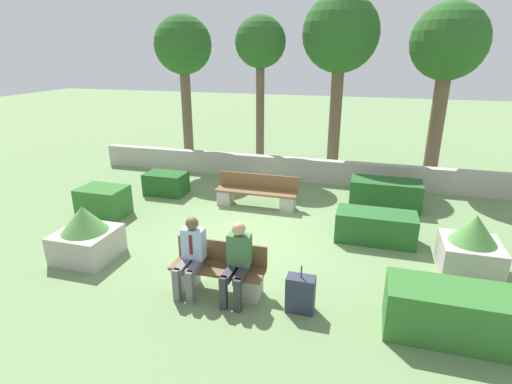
{
  "coord_description": "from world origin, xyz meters",
  "views": [
    {
      "loc": [
        2.42,
        -7.71,
        3.94
      ],
      "look_at": [
        0.04,
        0.5,
        0.9
      ],
      "focal_mm": 28.0,
      "sensor_mm": 36.0,
      "label": 1
    }
  ],
  "objects_px": {
    "bench_left_side": "(257,194)",
    "tree_leftmost": "(183,49)",
    "planter_corner_left": "(86,235)",
    "planter_corner_right": "(471,247)",
    "tree_center_right": "(340,37)",
    "person_seated_woman": "(237,259)",
    "person_seated_man": "(191,252)",
    "tree_center_left": "(260,47)",
    "bench_front": "(218,274)",
    "tree_rightmost": "(448,47)",
    "suitcase": "(300,294)"
  },
  "relations": [
    {
      "from": "bench_left_side",
      "to": "suitcase",
      "type": "bearing_deg",
      "value": -73.62
    },
    {
      "from": "planter_corner_left",
      "to": "tree_center_right",
      "type": "xyz_separation_m",
      "value": [
        4.03,
        7.67,
        3.84
      ]
    },
    {
      "from": "bench_left_side",
      "to": "person_seated_man",
      "type": "relative_size",
      "value": 1.64
    },
    {
      "from": "tree_leftmost",
      "to": "tree_center_left",
      "type": "relative_size",
      "value": 1.01
    },
    {
      "from": "planter_corner_left",
      "to": "planter_corner_right",
      "type": "xyz_separation_m",
      "value": [
        7.21,
        1.54,
        0.01
      ]
    },
    {
      "from": "bench_front",
      "to": "planter_corner_right",
      "type": "relative_size",
      "value": 1.42
    },
    {
      "from": "planter_corner_left",
      "to": "tree_leftmost",
      "type": "distance_m",
      "value": 7.9
    },
    {
      "from": "person_seated_man",
      "to": "person_seated_woman",
      "type": "bearing_deg",
      "value": 0.06
    },
    {
      "from": "person_seated_woman",
      "to": "bench_front",
      "type": "bearing_deg",
      "value": 161.43
    },
    {
      "from": "planter_corner_right",
      "to": "planter_corner_left",
      "type": "bearing_deg",
      "value": -167.96
    },
    {
      "from": "bench_front",
      "to": "planter_corner_right",
      "type": "xyz_separation_m",
      "value": [
        4.28,
        1.89,
        0.2
      ]
    },
    {
      "from": "tree_rightmost",
      "to": "tree_center_left",
      "type": "bearing_deg",
      "value": -177.27
    },
    {
      "from": "bench_left_side",
      "to": "person_seated_woman",
      "type": "bearing_deg",
      "value": -86.65
    },
    {
      "from": "bench_front",
      "to": "tree_center_left",
      "type": "height_order",
      "value": "tree_center_left"
    },
    {
      "from": "tree_leftmost",
      "to": "tree_rightmost",
      "type": "relative_size",
      "value": 0.96
    },
    {
      "from": "suitcase",
      "to": "planter_corner_right",
      "type": "bearing_deg",
      "value": 36.42
    },
    {
      "from": "person_seated_man",
      "to": "tree_center_left",
      "type": "distance_m",
      "value": 8.36
    },
    {
      "from": "tree_center_left",
      "to": "bench_left_side",
      "type": "bearing_deg",
      "value": -75.79
    },
    {
      "from": "person_seated_woman",
      "to": "planter_corner_right",
      "type": "distance_m",
      "value": 4.39
    },
    {
      "from": "bench_front",
      "to": "person_seated_woman",
      "type": "xyz_separation_m",
      "value": [
        0.4,
        -0.13,
        0.43
      ]
    },
    {
      "from": "planter_corner_left",
      "to": "tree_center_right",
      "type": "relative_size",
      "value": 0.2
    },
    {
      "from": "tree_leftmost",
      "to": "tree_rightmost",
      "type": "height_order",
      "value": "tree_rightmost"
    },
    {
      "from": "planter_corner_right",
      "to": "bench_front",
      "type": "bearing_deg",
      "value": -156.21
    },
    {
      "from": "person_seated_man",
      "to": "tree_center_right",
      "type": "distance_m",
      "value": 9.05
    },
    {
      "from": "bench_left_side",
      "to": "tree_center_right",
      "type": "height_order",
      "value": "tree_center_right"
    },
    {
      "from": "tree_leftmost",
      "to": "tree_rightmost",
      "type": "distance_m",
      "value": 8.22
    },
    {
      "from": "bench_left_side",
      "to": "tree_leftmost",
      "type": "bearing_deg",
      "value": 127.8
    },
    {
      "from": "tree_center_right",
      "to": "tree_rightmost",
      "type": "relative_size",
      "value": 1.07
    },
    {
      "from": "person_seated_man",
      "to": "tree_center_left",
      "type": "xyz_separation_m",
      "value": [
        -0.93,
        7.62,
        3.31
      ]
    },
    {
      "from": "suitcase",
      "to": "tree_center_left",
      "type": "xyz_separation_m",
      "value": [
        -2.82,
        7.67,
        3.75
      ]
    },
    {
      "from": "tree_center_left",
      "to": "tree_center_right",
      "type": "distance_m",
      "value": 2.53
    },
    {
      "from": "tree_center_right",
      "to": "tree_rightmost",
      "type": "xyz_separation_m",
      "value": [
        3.12,
        -0.27,
        -0.3
      ]
    },
    {
      "from": "person_seated_woman",
      "to": "planter_corner_right",
      "type": "bearing_deg",
      "value": 27.49
    },
    {
      "from": "bench_front",
      "to": "tree_rightmost",
      "type": "xyz_separation_m",
      "value": [
        4.22,
        7.75,
        3.72
      ]
    },
    {
      "from": "person_seated_man",
      "to": "person_seated_woman",
      "type": "xyz_separation_m",
      "value": [
        0.82,
        0.0,
        0.0
      ]
    },
    {
      "from": "planter_corner_right",
      "to": "tree_leftmost",
      "type": "xyz_separation_m",
      "value": [
        -8.28,
        5.47,
        3.47
      ]
    },
    {
      "from": "tree_rightmost",
      "to": "bench_front",
      "type": "bearing_deg",
      "value": -118.55
    },
    {
      "from": "tree_center_left",
      "to": "planter_corner_right",
      "type": "bearing_deg",
      "value": -44.82
    },
    {
      "from": "tree_center_right",
      "to": "planter_corner_left",
      "type": "bearing_deg",
      "value": -117.73
    },
    {
      "from": "bench_front",
      "to": "bench_left_side",
      "type": "bearing_deg",
      "value": 96.63
    },
    {
      "from": "planter_corner_left",
      "to": "planter_corner_right",
      "type": "distance_m",
      "value": 7.38
    },
    {
      "from": "planter_corner_right",
      "to": "person_seated_man",
      "type": "bearing_deg",
      "value": -156.74
    },
    {
      "from": "planter_corner_right",
      "to": "tree_center_right",
      "type": "bearing_deg",
      "value": 117.39
    },
    {
      "from": "person_seated_man",
      "to": "planter_corner_right",
      "type": "relative_size",
      "value": 1.16
    },
    {
      "from": "bench_left_side",
      "to": "suitcase",
      "type": "distance_m",
      "value": 4.6
    },
    {
      "from": "suitcase",
      "to": "tree_center_right",
      "type": "height_order",
      "value": "tree_center_right"
    },
    {
      "from": "tree_center_right",
      "to": "tree_center_left",
      "type": "bearing_deg",
      "value": -167.6
    },
    {
      "from": "person_seated_man",
      "to": "person_seated_woman",
      "type": "height_order",
      "value": "person_seated_woman"
    },
    {
      "from": "bench_front",
      "to": "person_seated_woman",
      "type": "bearing_deg",
      "value": -18.57
    },
    {
      "from": "person_seated_woman",
      "to": "planter_corner_left",
      "type": "height_order",
      "value": "person_seated_woman"
    }
  ]
}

